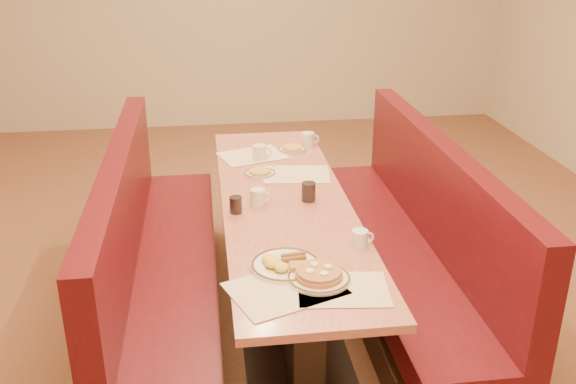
{
  "coord_description": "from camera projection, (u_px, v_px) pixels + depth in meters",
  "views": [
    {
      "loc": [
        -0.42,
        -3.23,
        2.18
      ],
      "look_at": [
        0.0,
        -0.12,
        0.85
      ],
      "focal_mm": 40.0,
      "sensor_mm": 36.0,
      "label": 1
    }
  ],
  "objects": [
    {
      "name": "placemat_far_left",
      "position": [
        252.0,
        155.0,
        4.23
      ],
      "size": [
        0.48,
        0.42,
        0.0
      ],
      "primitive_type": "cube",
      "rotation": [
        0.0,
        0.0,
        0.31
      ],
      "color": "#FFF1C7",
      "rests_on": "diner_table"
    },
    {
      "name": "coffee_mug_a",
      "position": [
        360.0,
        238.0,
        3.04
      ],
      "size": [
        0.11,
        0.08,
        0.08
      ],
      "rotation": [
        0.0,
        0.0,
        0.09
      ],
      "color": "white",
      "rests_on": "diner_table"
    },
    {
      "name": "soda_tumbler_mid",
      "position": [
        309.0,
        192.0,
        3.54
      ],
      "size": [
        0.08,
        0.08,
        0.11
      ],
      "color": "black",
      "rests_on": "diner_table"
    },
    {
      "name": "ground",
      "position": [
        285.0,
        315.0,
        3.85
      ],
      "size": [
        8.0,
        8.0,
        0.0
      ],
      "primitive_type": "plane",
      "color": "#9E6647",
      "rests_on": "ground"
    },
    {
      "name": "placemat_far_right",
      "position": [
        297.0,
        174.0,
        3.92
      ],
      "size": [
        0.43,
        0.35,
        0.0
      ],
      "primitive_type": "cube",
      "rotation": [
        0.0,
        0.0,
        -0.13
      ],
      "color": "#FFF1C7",
      "rests_on": "diner_table"
    },
    {
      "name": "pancake_plate",
      "position": [
        319.0,
        276.0,
        2.75
      ],
      "size": [
        0.28,
        0.28,
        0.06
      ],
      "rotation": [
        0.0,
        0.0,
        -0.11
      ],
      "color": "white",
      "rests_on": "diner_table"
    },
    {
      "name": "booth_right",
      "position": [
        408.0,
        254.0,
        3.8
      ],
      "size": [
        0.55,
        2.5,
        1.05
      ],
      "color": "#4C3326",
      "rests_on": "ground"
    },
    {
      "name": "placemat_near_left",
      "position": [
        285.0,
        289.0,
        2.69
      ],
      "size": [
        0.55,
        0.48,
        0.0
      ],
      "primitive_type": "cube",
      "rotation": [
        0.0,
        0.0,
        0.37
      ],
      "color": "#FFF1C7",
      "rests_on": "diner_table"
    },
    {
      "name": "extra_plate_far",
      "position": [
        260.0,
        173.0,
        3.91
      ],
      "size": [
        0.19,
        0.19,
        0.04
      ],
      "rotation": [
        0.0,
        0.0,
        -0.41
      ],
      "color": "white",
      "rests_on": "diner_table"
    },
    {
      "name": "booth_left",
      "position": [
        157.0,
        270.0,
        3.62
      ],
      "size": [
        0.55,
        2.5,
        1.05
      ],
      "color": "#4C3326",
      "rests_on": "ground"
    },
    {
      "name": "coffee_mug_c",
      "position": [
        309.0,
        139.0,
        4.42
      ],
      "size": [
        0.12,
        0.08,
        0.09
      ],
      "rotation": [
        0.0,
        0.0,
        -0.17
      ],
      "color": "white",
      "rests_on": "diner_table"
    },
    {
      "name": "diner_table",
      "position": [
        285.0,
        260.0,
        3.7
      ],
      "size": [
        0.7,
        2.5,
        0.75
      ],
      "color": "black",
      "rests_on": "ground"
    },
    {
      "name": "eggs_plate",
      "position": [
        285.0,
        265.0,
        2.85
      ],
      "size": [
        0.32,
        0.32,
        0.06
      ],
      "rotation": [
        0.0,
        0.0,
        -0.05
      ],
      "color": "white",
      "rests_on": "diner_table"
    },
    {
      "name": "extra_plate_mid",
      "position": [
        292.0,
        149.0,
        4.32
      ],
      "size": [
        0.2,
        0.2,
        0.04
      ],
      "rotation": [
        0.0,
        0.0,
        0.11
      ],
      "color": "white",
      "rests_on": "diner_table"
    },
    {
      "name": "coffee_mug_b",
      "position": [
        258.0,
        197.0,
        3.49
      ],
      "size": [
        0.12,
        0.08,
        0.09
      ],
      "rotation": [
        0.0,
        0.0,
        -0.22
      ],
      "color": "white",
      "rests_on": "diner_table"
    },
    {
      "name": "soda_tumbler_near",
      "position": [
        236.0,
        205.0,
        3.39
      ],
      "size": [
        0.07,
        0.07,
        0.09
      ],
      "color": "black",
      "rests_on": "diner_table"
    },
    {
      "name": "coffee_mug_d",
      "position": [
        260.0,
        152.0,
        4.16
      ],
      "size": [
        0.12,
        0.09,
        0.09
      ],
      "rotation": [
        0.0,
        0.0,
        -0.04
      ],
      "color": "white",
      "rests_on": "diner_table"
    },
    {
      "name": "placemat_near_right",
      "position": [
        343.0,
        289.0,
        2.69
      ],
      "size": [
        0.41,
        0.33,
        0.0
      ],
      "primitive_type": "cube",
      "rotation": [
        0.0,
        0.0,
        -0.11
      ],
      "color": "#FFF1C7",
      "rests_on": "diner_table"
    }
  ]
}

